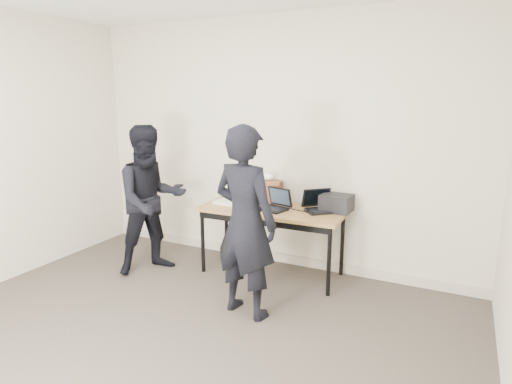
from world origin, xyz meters
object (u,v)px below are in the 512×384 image
Objects in this scene: laptop_center at (275,205)px; laptop_right at (319,206)px; desk at (272,214)px; equipment_box at (336,203)px; person_observer at (151,200)px; leather_satchel at (265,191)px; person_typist at (245,223)px; laptop_beige at (232,199)px.

laptop_right is (0.43, 0.14, 0.00)m from laptop_center.
laptop_right is (0.47, 0.13, 0.11)m from desk.
laptop_center is 0.62m from equipment_box.
laptop_center is 0.22× the size of person_observer.
leather_satchel reaches higher than laptop_center.
person_typist reaches higher than laptop_center.
leather_satchel reaches higher than laptop_beige.
laptop_beige is 0.20× the size of person_observer.
equipment_box is at bearing 15.26° from desk.
person_observer is (-1.01, -0.69, -0.06)m from leather_satchel.
laptop_beige reaches higher than equipment_box.
desk is 0.89m from person_typist.
leather_satchel is at bearing 147.65° from laptop_center.
person_observer reaches higher than desk.
laptop_right is 0.66m from leather_satchel.
laptop_beige is 0.97m from laptop_right.
person_typist is at bearing -82.39° from desk.
desk is 0.34m from leather_satchel.
leather_satchel is at bearing 130.23° from laptop_right.
desk is at bearing -163.05° from equipment_box.
leather_satchel is at bearing 177.47° from equipment_box.
laptop_center is 0.89× the size of leather_satchel.
laptop_center is at bearing -36.97° from person_observer.
person_observer reaches higher than laptop_right.
laptop_right is 0.17m from equipment_box.
laptop_beige is at bearing 174.49° from desk.
laptop_center is at bearing 156.60° from laptop_right.
equipment_box is 1.17m from person_typist.
leather_satchel is 1.23m from person_observer.
person_typist reaches higher than person_observer.
person_typist is (0.14, -0.87, 0.16)m from desk.
laptop_center is 0.83× the size of laptop_right.
laptop_center reaches higher than desk.
leather_satchel is at bearing 37.71° from laptop_beige.
laptop_beige is (-0.49, 0.03, 0.11)m from desk.
laptop_center is 1.14× the size of equipment_box.
laptop_beige is 1.07× the size of equipment_box.
laptop_beige is at bearing -156.75° from leather_satchel.
equipment_box is at bearing 33.39° from laptop_center.
laptop_beige is at bearing -21.90° from person_observer.
desk is 0.12m from laptop_center.
laptop_right is 1.38× the size of equipment_box.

